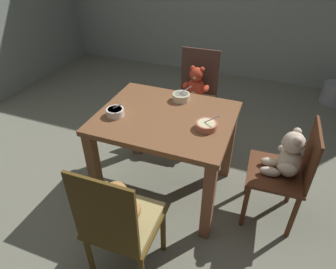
{
  "coord_description": "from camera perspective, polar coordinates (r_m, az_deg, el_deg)",
  "views": [
    {
      "loc": [
        0.68,
        -1.72,
        1.87
      ],
      "look_at": [
        0.0,
        0.05,
        0.52
      ],
      "focal_mm": 31.87,
      "sensor_mm": 36.0,
      "label": 1
    }
  ],
  "objects": [
    {
      "name": "dining_table",
      "position": [
        2.25,
        -0.45,
        0.7
      ],
      "size": [
        0.98,
        0.81,
        0.72
      ],
      "color": "brown",
      "rests_on": "ground_plane"
    },
    {
      "name": "porridge_bowl_cream_far_center",
      "position": [
        2.36,
        2.54,
        7.21
      ],
      "size": [
        0.14,
        0.14,
        0.12
      ],
      "color": "beige",
      "rests_on": "dining_table"
    },
    {
      "name": "porridge_bowl_white_near_left",
      "position": [
        2.19,
        -10.06,
        4.24
      ],
      "size": [
        0.14,
        0.13,
        0.12
      ],
      "color": "silver",
      "rests_on": "dining_table"
    },
    {
      "name": "porridge_bowl_terracotta_near_right",
      "position": [
        2.04,
        7.36,
        1.7
      ],
      "size": [
        0.16,
        0.15,
        0.12
      ],
      "color": "#BC6952",
      "rests_on": "dining_table"
    },
    {
      "name": "teddy_chair_far_center",
      "position": [
        2.93,
        5.26,
        7.82
      ],
      "size": [
        0.42,
        0.39,
        0.92
      ],
      "rotation": [
        0.0,
        0.0,
        -1.54
      ],
      "color": "#482F27",
      "rests_on": "ground_plane"
    },
    {
      "name": "ground_plane",
      "position": [
        2.64,
        -0.39,
        -10.2
      ],
      "size": [
        5.2,
        5.2,
        0.04
      ],
      "color": "slate"
    },
    {
      "name": "teddy_chair_near_front",
      "position": [
        1.76,
        -9.17,
        -15.28
      ],
      "size": [
        0.41,
        0.4,
        0.93
      ],
      "rotation": [
        0.0,
        0.0,
        1.58
      ],
      "color": "#513B15",
      "rests_on": "ground_plane"
    },
    {
      "name": "metal_pail",
      "position": [
        4.31,
        29.17,
        6.93
      ],
      "size": [
        0.29,
        0.29,
        0.26
      ],
      "primitive_type": "cylinder",
      "color": "#93969B",
      "rests_on": "ground_plane"
    },
    {
      "name": "teddy_chair_near_right",
      "position": [
        2.21,
        21.76,
        -5.16
      ],
      "size": [
        0.41,
        0.43,
        0.83
      ],
      "rotation": [
        0.0,
        0.0,
        3.19
      ],
      "color": "#552D19",
      "rests_on": "ground_plane"
    }
  ]
}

